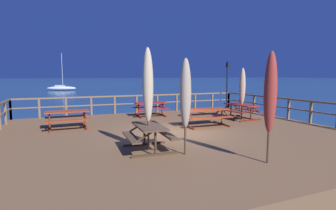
{
  "coord_description": "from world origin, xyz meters",
  "views": [
    {
      "loc": [
        -4.26,
        -9.46,
        3.17
      ],
      "look_at": [
        0.0,
        0.91,
        1.9
      ],
      "focal_mm": 28.1,
      "sensor_mm": 36.0,
      "label": 1
    }
  ],
  "objects_px": {
    "patio_umbrella_tall_mid_left": "(270,93)",
    "sailboat_distant": "(61,88)",
    "patio_umbrella_short_front": "(186,94)",
    "lamp_post_hooked": "(227,78)",
    "picnic_table_back_right": "(241,108)",
    "patio_umbrella_short_back": "(148,86)",
    "picnic_table_mid_left": "(205,113)",
    "picnic_table_mid_centre": "(67,116)",
    "picnic_table_mid_right": "(149,132)",
    "picnic_table_front_right": "(150,106)",
    "patio_umbrella_short_mid": "(242,87)"
  },
  "relations": [
    {
      "from": "picnic_table_mid_right",
      "to": "patio_umbrella_short_front",
      "type": "distance_m",
      "value": 1.67
    },
    {
      "from": "picnic_table_mid_left",
      "to": "patio_umbrella_short_front",
      "type": "bearing_deg",
      "value": -127.52
    },
    {
      "from": "lamp_post_hooked",
      "to": "sailboat_distant",
      "type": "bearing_deg",
      "value": 102.59
    },
    {
      "from": "picnic_table_mid_centre",
      "to": "patio_umbrella_short_back",
      "type": "height_order",
      "value": "patio_umbrella_short_back"
    },
    {
      "from": "patio_umbrella_tall_mid_left",
      "to": "sailboat_distant",
      "type": "height_order",
      "value": "sailboat_distant"
    },
    {
      "from": "picnic_table_mid_left",
      "to": "patio_umbrella_short_back",
      "type": "distance_m",
      "value": 4.75
    },
    {
      "from": "patio_umbrella_short_front",
      "to": "sailboat_distant",
      "type": "bearing_deg",
      "value": 93.28
    },
    {
      "from": "picnic_table_back_right",
      "to": "patio_umbrella_short_front",
      "type": "bearing_deg",
      "value": -140.19
    },
    {
      "from": "picnic_table_mid_left",
      "to": "patio_umbrella_short_front",
      "type": "distance_m",
      "value": 4.66
    },
    {
      "from": "picnic_table_back_right",
      "to": "patio_umbrella_tall_mid_left",
      "type": "xyz_separation_m",
      "value": [
        -3.77,
        -6.01,
        1.27
      ]
    },
    {
      "from": "picnic_table_back_right",
      "to": "patio_umbrella_short_back",
      "type": "relative_size",
      "value": 0.63
    },
    {
      "from": "picnic_table_mid_left",
      "to": "sailboat_distant",
      "type": "height_order",
      "value": "sailboat_distant"
    },
    {
      "from": "patio_umbrella_short_back",
      "to": "patio_umbrella_tall_mid_left",
      "type": "bearing_deg",
      "value": -42.37
    },
    {
      "from": "picnic_table_mid_right",
      "to": "picnic_table_mid_left",
      "type": "distance_m",
      "value": 4.49
    },
    {
      "from": "patio_umbrella_short_front",
      "to": "sailboat_distant",
      "type": "xyz_separation_m",
      "value": [
        -3.03,
        53.01,
        -2.14
      ]
    },
    {
      "from": "picnic_table_front_right",
      "to": "picnic_table_mid_left",
      "type": "xyz_separation_m",
      "value": [
        1.37,
        -3.65,
        0.01
      ]
    },
    {
      "from": "picnic_table_front_right",
      "to": "lamp_post_hooked",
      "type": "distance_m",
      "value": 5.91
    },
    {
      "from": "picnic_table_front_right",
      "to": "patio_umbrella_short_back",
      "type": "distance_m",
      "value": 6.94
    },
    {
      "from": "picnic_table_mid_right",
      "to": "picnic_table_front_right",
      "type": "height_order",
      "value": "same"
    },
    {
      "from": "picnic_table_mid_right",
      "to": "picnic_table_mid_centre",
      "type": "height_order",
      "value": "same"
    },
    {
      "from": "picnic_table_back_right",
      "to": "picnic_table_mid_centre",
      "type": "xyz_separation_m",
      "value": [
        -8.45,
        0.71,
        -0.0
      ]
    },
    {
      "from": "picnic_table_front_right",
      "to": "patio_umbrella_short_front",
      "type": "distance_m",
      "value": 7.45
    },
    {
      "from": "picnic_table_mid_left",
      "to": "patio_umbrella_tall_mid_left",
      "type": "xyz_separation_m",
      "value": [
        -1.09,
        -5.06,
        1.27
      ]
    },
    {
      "from": "picnic_table_mid_centre",
      "to": "patio_umbrella_short_back",
      "type": "relative_size",
      "value": 0.59
    },
    {
      "from": "picnic_table_mid_centre",
      "to": "patio_umbrella_short_front",
      "type": "height_order",
      "value": "patio_umbrella_short_front"
    },
    {
      "from": "patio_umbrella_short_back",
      "to": "patio_umbrella_short_front",
      "type": "xyz_separation_m",
      "value": [
        0.85,
        -0.8,
        -0.21
      ]
    },
    {
      "from": "patio_umbrella_short_back",
      "to": "patio_umbrella_tall_mid_left",
      "type": "height_order",
      "value": "patio_umbrella_short_back"
    },
    {
      "from": "picnic_table_front_right",
      "to": "patio_umbrella_short_back",
      "type": "bearing_deg",
      "value": -109.05
    },
    {
      "from": "patio_umbrella_short_back",
      "to": "patio_umbrella_short_mid",
      "type": "height_order",
      "value": "patio_umbrella_short_back"
    },
    {
      "from": "picnic_table_mid_centre",
      "to": "patio_umbrella_tall_mid_left",
      "type": "xyz_separation_m",
      "value": [
        4.68,
        -6.72,
        1.28
      ]
    },
    {
      "from": "picnic_table_mid_right",
      "to": "lamp_post_hooked",
      "type": "relative_size",
      "value": 0.52
    },
    {
      "from": "picnic_table_back_right",
      "to": "lamp_post_hooked",
      "type": "bearing_deg",
      "value": 65.62
    },
    {
      "from": "picnic_table_mid_centre",
      "to": "patio_umbrella_short_front",
      "type": "distance_m",
      "value": 6.16
    },
    {
      "from": "patio_umbrella_short_mid",
      "to": "sailboat_distant",
      "type": "relative_size",
      "value": 0.34
    },
    {
      "from": "picnic_table_mid_left",
      "to": "sailboat_distant",
      "type": "relative_size",
      "value": 0.28
    },
    {
      "from": "patio_umbrella_short_front",
      "to": "patio_umbrella_short_mid",
      "type": "height_order",
      "value": "patio_umbrella_short_front"
    },
    {
      "from": "picnic_table_front_right",
      "to": "picnic_table_mid_left",
      "type": "relative_size",
      "value": 0.83
    },
    {
      "from": "picnic_table_mid_centre",
      "to": "patio_umbrella_tall_mid_left",
      "type": "bearing_deg",
      "value": -55.11
    },
    {
      "from": "picnic_table_mid_left",
      "to": "lamp_post_hooked",
      "type": "bearing_deg",
      "value": 46.2
    },
    {
      "from": "patio_umbrella_short_mid",
      "to": "patio_umbrella_tall_mid_left",
      "type": "xyz_separation_m",
      "value": [
        -3.81,
        -5.97,
        0.14
      ]
    },
    {
      "from": "picnic_table_mid_centre",
      "to": "picnic_table_mid_left",
      "type": "bearing_deg",
      "value": -16.04
    },
    {
      "from": "picnic_table_mid_left",
      "to": "picnic_table_mid_right",
      "type": "bearing_deg",
      "value": -142.22
    },
    {
      "from": "picnic_table_back_right",
      "to": "sailboat_distant",
      "type": "distance_m",
      "value": 49.23
    },
    {
      "from": "patio_umbrella_short_front",
      "to": "lamp_post_hooked",
      "type": "distance_m",
      "value": 10.66
    },
    {
      "from": "picnic_table_front_right",
      "to": "picnic_table_back_right",
      "type": "height_order",
      "value": "same"
    },
    {
      "from": "picnic_table_front_right",
      "to": "picnic_table_mid_centre",
      "type": "height_order",
      "value": "same"
    },
    {
      "from": "patio_umbrella_short_mid",
      "to": "patio_umbrella_tall_mid_left",
      "type": "bearing_deg",
      "value": -122.55
    },
    {
      "from": "picnic_table_back_right",
      "to": "sailboat_distant",
      "type": "height_order",
      "value": "sailboat_distant"
    },
    {
      "from": "picnic_table_back_right",
      "to": "picnic_table_mid_left",
      "type": "height_order",
      "value": "same"
    },
    {
      "from": "picnic_table_mid_centre",
      "to": "sailboat_distant",
      "type": "bearing_deg",
      "value": 90.01
    }
  ]
}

